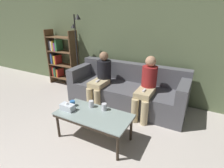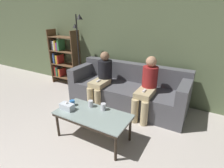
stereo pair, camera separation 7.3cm
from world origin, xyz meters
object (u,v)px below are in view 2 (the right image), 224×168
cup_near_right (103,107)px  seated_person_left_end (102,78)px  cup_near_left (72,103)px  standing_lamp (79,46)px  seated_person_mid_left (147,86)px  tissue_box (67,106)px  coffee_table (93,116)px  couch (128,91)px  cup_far_center (91,104)px  bookshelf (62,58)px

cup_near_right → seated_person_left_end: seated_person_left_end is taller
cup_near_left → standing_lamp: (-0.95, 1.39, 0.64)m
cup_near_right → standing_lamp: 2.03m
seated_person_left_end → seated_person_mid_left: (0.98, -0.01, 0.00)m
cup_near_right → tissue_box: bearing=-151.9°
cup_near_right → seated_person_left_end: (-0.58, 0.88, 0.10)m
coffee_table → couch: bearing=90.7°
cup_far_center → tissue_box: tissue_box is taller
cup_near_left → standing_lamp: bearing=124.4°
cup_near_left → bookshelf: size_ratio=0.06×
couch → tissue_box: couch is taller
tissue_box → bookshelf: size_ratio=0.15×
standing_lamp → couch: bearing=-6.2°
couch → standing_lamp: size_ratio=1.32×
couch → standing_lamp: 1.60m
couch → standing_lamp: bearing=173.8°
couch → cup_far_center: couch is taller
standing_lamp → seated_person_mid_left: size_ratio=1.62×
cup_near_right → tissue_box: (-0.50, -0.27, -0.00)m
cup_near_right → standing_lamp: standing_lamp is taller
cup_far_center → bookshelf: bookshelf is taller
cup_near_left → cup_far_center: bearing=21.5°
tissue_box → standing_lamp: (-0.97, 1.53, 0.63)m
standing_lamp → coffee_table: bearing=-46.0°
coffee_table → bookshelf: bearing=143.4°
couch → cup_near_right: couch is taller
standing_lamp → seated_person_left_end: (0.88, -0.38, -0.53)m
cup_near_left → seated_person_left_end: 1.02m
seated_person_left_end → seated_person_mid_left: bearing=-0.4°
couch → seated_person_mid_left: (0.49, -0.24, 0.28)m
cup_near_left → cup_far_center: (0.29, 0.11, 0.01)m
coffee_table → standing_lamp: bearing=134.0°
coffee_table → tissue_box: bearing=-167.9°
standing_lamp → cup_near_left: bearing=-55.6°
cup_far_center → seated_person_mid_left: size_ratio=0.09×
tissue_box → coffee_table: bearing=12.1°
coffee_table → standing_lamp: 2.12m
cup_near_left → seated_person_mid_left: 1.36m
standing_lamp → seated_person_mid_left: (1.86, -0.38, -0.53)m
seated_person_left_end → seated_person_mid_left: seated_person_mid_left is taller
tissue_box → seated_person_left_end: seated_person_left_end is taller
bookshelf → seated_person_left_end: bookshelf is taller
cup_near_left → tissue_box: bearing=-82.5°
coffee_table → bookshelf: 2.67m
couch → cup_near_left: bearing=-108.9°
bookshelf → standing_lamp: bearing=-10.9°
cup_near_right → seated_person_left_end: bearing=123.6°
couch → cup_near_right: size_ratio=22.12×
tissue_box → seated_person_mid_left: 1.45m
coffee_table → cup_far_center: cup_far_center is taller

